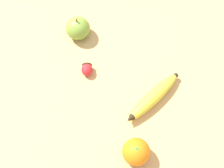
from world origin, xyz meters
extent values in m
plane|color=tan|center=(0.00, 0.00, 0.00)|extent=(3.00, 3.00, 0.00)
ellipsoid|color=yellow|center=(-0.10, 0.08, 0.02)|extent=(0.20, 0.14, 0.04)
cone|color=#2D2314|center=(-0.01, 0.13, 0.03)|extent=(0.04, 0.03, 0.03)
sphere|color=#2D2314|center=(-0.18, 0.03, 0.02)|extent=(0.02, 0.02, 0.02)
sphere|color=orange|center=(0.00, 0.23, 0.04)|extent=(0.08, 0.08, 0.08)
cylinder|color=#337A33|center=(0.00, 0.23, 0.07)|extent=(0.01, 0.01, 0.00)
ellipsoid|color=red|center=(0.08, -0.06, 0.02)|extent=(0.04, 0.05, 0.03)
cone|color=#337A33|center=(0.07, -0.08, 0.02)|extent=(0.03, 0.02, 0.03)
ellipsoid|color=olive|center=(0.08, -0.20, 0.04)|extent=(0.08, 0.08, 0.07)
cylinder|color=#4C3319|center=(0.08, -0.20, 0.08)|extent=(0.00, 0.00, 0.01)
camera|label=1|loc=(0.11, 0.39, 0.88)|focal=50.00mm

